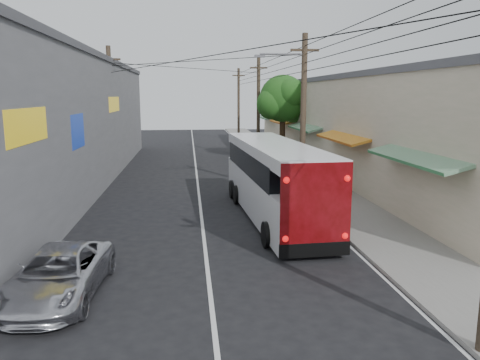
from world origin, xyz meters
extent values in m
plane|color=black|center=(0.00, 0.00, 0.00)|extent=(120.00, 120.00, 0.00)
cube|color=slate|center=(6.50, 20.00, 0.06)|extent=(3.00, 80.00, 0.12)
cube|color=beige|center=(11.00, 22.00, 3.00)|extent=(6.00, 40.00, 6.00)
cube|color=#4C4C51|center=(11.00, 22.00, 6.10)|extent=(6.20, 40.00, 0.30)
cube|color=#186E32|center=(7.70, 6.00, 2.90)|extent=(1.39, 6.00, 0.46)
cube|color=#CA5417|center=(7.70, 14.00, 2.90)|extent=(1.39, 6.00, 0.46)
cube|color=#186E32|center=(7.70, 22.00, 2.90)|extent=(1.39, 6.00, 0.46)
cube|color=#CA5417|center=(7.70, 30.00, 2.90)|extent=(1.39, 6.00, 0.46)
cube|color=#186E32|center=(7.70, 38.00, 2.90)|extent=(1.39, 6.00, 0.46)
cube|color=slate|center=(-8.50, 18.00, 3.50)|extent=(7.00, 36.00, 7.00)
cube|color=#4C4C51|center=(-8.50, 18.00, 7.10)|extent=(7.20, 36.00, 0.30)
cube|color=yellow|center=(-5.05, 4.00, 4.20)|extent=(0.12, 3.50, 1.00)
cube|color=#1433A5|center=(-5.05, 10.00, 3.60)|extent=(0.12, 2.20, 1.40)
cube|color=yellow|center=(-5.05, 20.00, 4.50)|extent=(0.12, 4.00, 0.90)
cylinder|color=#473828|center=(5.20, 13.00, 4.00)|extent=(0.28, 0.28, 8.00)
cube|color=#473828|center=(5.20, 13.00, 7.20)|extent=(1.40, 0.12, 0.12)
cylinder|color=#473828|center=(5.20, 28.00, 4.00)|extent=(0.28, 0.28, 8.00)
cube|color=#473828|center=(5.20, 28.00, 7.20)|extent=(1.40, 0.12, 0.12)
cylinder|color=#473828|center=(5.20, 43.00, 4.00)|extent=(0.28, 0.28, 8.00)
cube|color=#473828|center=(5.20, 43.00, 7.20)|extent=(1.40, 0.12, 0.12)
cylinder|color=#473828|center=(-5.20, 20.00, 4.00)|extent=(0.28, 0.28, 8.00)
cube|color=#473828|center=(-5.20, 20.00, 7.20)|extent=(1.40, 0.12, 0.12)
cylinder|color=#59595E|center=(4.10, 13.00, 7.00)|extent=(2.20, 0.10, 0.10)
cube|color=#59595E|center=(3.00, 13.00, 6.90)|extent=(0.50, 0.18, 0.12)
cylinder|color=#3F2B19|center=(6.80, 26.00, 2.00)|extent=(0.44, 0.44, 4.00)
sphere|color=#1E4F15|center=(6.80, 26.00, 4.80)|extent=(3.60, 3.60, 3.60)
sphere|color=#1E4F15|center=(7.80, 26.60, 4.20)|extent=(2.60, 2.60, 2.60)
sphere|color=#1E4F15|center=(5.90, 25.60, 4.40)|extent=(2.40, 2.40, 2.40)
sphere|color=#1E4F15|center=(7.20, 25.00, 5.20)|extent=(2.20, 2.20, 2.20)
sphere|color=#1E4F15|center=(6.50, 26.90, 5.00)|extent=(2.00, 2.00, 2.00)
cube|color=white|center=(3.00, 8.85, 1.03)|extent=(2.82, 10.86, 1.70)
cube|color=black|center=(2.98, 9.30, 2.29)|extent=(2.74, 9.07, 0.90)
cube|color=white|center=(3.00, 8.85, 2.91)|extent=(2.82, 10.86, 0.45)
cube|color=maroon|center=(3.29, 3.47, 1.79)|extent=(2.22, 0.19, 2.60)
cube|color=black|center=(3.29, 3.47, 0.40)|extent=(2.24, 0.21, 0.45)
sphere|color=red|center=(2.36, 3.39, 0.81)|extent=(0.20, 0.20, 0.20)
sphere|color=red|center=(4.23, 3.49, 0.81)|extent=(0.20, 0.20, 0.20)
sphere|color=red|center=(2.36, 3.39, 2.60)|extent=(0.20, 0.20, 0.20)
sphere|color=red|center=(4.23, 3.49, 2.60)|extent=(0.20, 0.20, 0.20)
cylinder|color=black|center=(2.09, 5.03, 0.45)|extent=(0.32, 0.91, 0.90)
cylinder|color=black|center=(4.32, 5.16, 0.45)|extent=(0.32, 0.91, 0.90)
cylinder|color=black|center=(1.73, 11.48, 0.45)|extent=(0.32, 0.91, 0.90)
cylinder|color=black|center=(3.97, 11.60, 0.45)|extent=(0.32, 0.91, 0.90)
cylinder|color=black|center=(1.66, 12.82, 0.45)|extent=(0.32, 0.91, 0.90)
cylinder|color=black|center=(3.90, 12.94, 0.45)|extent=(0.32, 0.91, 0.90)
imported|color=silver|center=(-3.80, 1.71, 0.61)|extent=(2.31, 4.52, 1.22)
imported|color=#96969D|center=(3.80, 13.00, 0.75)|extent=(2.33, 5.24, 1.49)
imported|color=#2A2B30|center=(4.60, 25.02, 0.77)|extent=(2.16, 4.65, 1.54)
imported|color=black|center=(4.60, 30.03, 0.71)|extent=(1.90, 4.43, 1.42)
imported|color=pink|center=(5.40, 9.78, 1.02)|extent=(0.68, 0.47, 1.80)
imported|color=#97BEDC|center=(7.27, 13.63, 0.84)|extent=(0.75, 0.61, 1.44)
camera|label=1|loc=(-0.48, -9.87, 5.06)|focal=35.00mm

